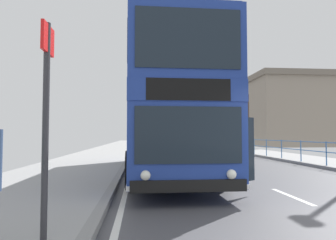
# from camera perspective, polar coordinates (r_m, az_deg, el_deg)

# --- Properties ---
(ground) EXTENTS (15.80, 140.00, 0.20)m
(ground) POSITION_cam_1_polar(r_m,az_deg,el_deg) (5.51, 27.80, -17.45)
(ground) COLOR #48484D
(double_decker_bus_main) EXTENTS (3.28, 10.20, 4.32)m
(double_decker_bus_main) POSITION_cam_1_polar(r_m,az_deg,el_deg) (11.15, -0.46, 1.34)
(double_decker_bus_main) COLOR navy
(double_decker_bus_main) RESTS_ON ground
(pedestrian_railing_far_kerb) EXTENTS (0.05, 34.01, 1.05)m
(pedestrian_railing_far_kerb) POSITION_cam_1_polar(r_m,az_deg,el_deg) (24.66, 13.93, -4.14)
(pedestrian_railing_far_kerb) COLOR #386BA8
(pedestrian_railing_far_kerb) RESTS_ON ground
(bus_stop_sign_near) EXTENTS (0.08, 0.44, 2.72)m
(bus_stop_sign_near) POSITION_cam_1_polar(r_m,az_deg,el_deg) (4.10, -21.68, 2.34)
(bus_stop_sign_near) COLOR #2D2D33
(bus_stop_sign_near) RESTS_ON ground
(bare_tree_far_00) EXTENTS (1.66, 1.42, 5.57)m
(bare_tree_far_00) POSITION_cam_1_polar(r_m,az_deg,el_deg) (29.08, 14.39, -0.06)
(bare_tree_far_00) COLOR #423328
(bare_tree_far_00) RESTS_ON ground
(background_building_00) EXTENTS (14.33, 17.49, 9.25)m
(background_building_00) POSITION_cam_1_polar(r_m,az_deg,el_deg) (47.94, 21.47, 1.21)
(background_building_00) COLOR gray
(background_building_00) RESTS_ON ground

